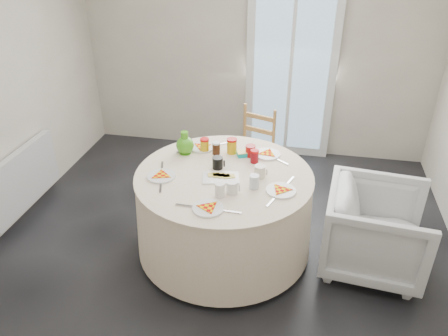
% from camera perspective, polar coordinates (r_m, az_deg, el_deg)
% --- Properties ---
extents(floor, '(4.00, 4.00, 0.00)m').
position_cam_1_polar(floor, '(3.86, -0.34, -10.62)').
color(floor, black).
rests_on(floor, ground).
extents(wall_back, '(4.00, 0.02, 2.60)m').
position_cam_1_polar(wall_back, '(5.06, 4.32, 15.97)').
color(wall_back, '#BCB5A3').
rests_on(wall_back, floor).
extents(glass_door, '(1.00, 0.08, 2.10)m').
position_cam_1_polar(glass_door, '(5.05, 8.75, 12.73)').
color(glass_door, silver).
rests_on(glass_door, floor).
extents(radiator, '(0.07, 1.00, 0.55)m').
position_cam_1_polar(radiator, '(4.52, -24.70, -1.22)').
color(radiator, silver).
rests_on(radiator, floor).
extents(table, '(1.46, 1.46, 0.74)m').
position_cam_1_polar(table, '(3.65, -0.00, -5.79)').
color(table, '#F6DDC7').
rests_on(table, floor).
extents(wooden_chair, '(0.49, 0.48, 0.87)m').
position_cam_1_polar(wooden_chair, '(4.46, 3.61, 2.64)').
color(wooden_chair, '#BA7547').
rests_on(wooden_chair, floor).
extents(armchair, '(0.79, 0.83, 0.78)m').
position_cam_1_polar(armchair, '(3.67, 19.28, -7.26)').
color(armchair, silver).
rests_on(armchair, floor).
extents(place_settings, '(1.57, 1.57, 0.02)m').
position_cam_1_polar(place_settings, '(3.44, -0.00, -0.43)').
color(place_settings, beige).
rests_on(place_settings, table).
extents(jar_cluster, '(0.56, 0.39, 0.15)m').
position_cam_1_polar(jar_cluster, '(3.67, 0.50, 2.54)').
color(jar_cluster, '#AE4816').
rests_on(jar_cluster, table).
extents(butter_tub, '(0.13, 0.12, 0.04)m').
position_cam_1_polar(butter_tub, '(3.70, 2.56, 2.15)').
color(butter_tub, '#09AFAE').
rests_on(butter_tub, table).
extents(green_pitcher, '(0.15, 0.15, 0.20)m').
position_cam_1_polar(green_pitcher, '(3.72, -5.15, 3.65)').
color(green_pitcher, '#419A19').
rests_on(green_pitcher, table).
extents(cheese_platter, '(0.32, 0.24, 0.04)m').
position_cam_1_polar(cheese_platter, '(3.38, -0.41, -0.98)').
color(cheese_platter, silver).
rests_on(cheese_platter, table).
extents(mugs_glasses, '(0.73, 0.73, 0.12)m').
position_cam_1_polar(mugs_glasses, '(3.37, 1.73, -0.32)').
color(mugs_glasses, gray).
rests_on(mugs_glasses, table).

